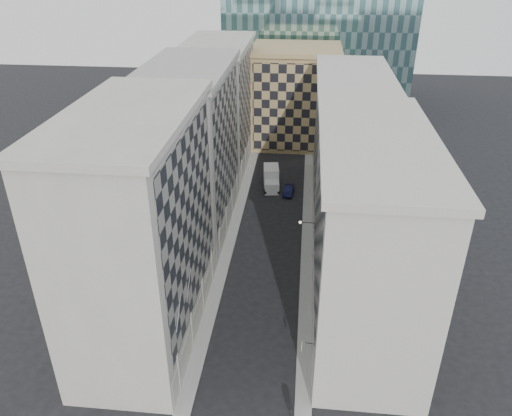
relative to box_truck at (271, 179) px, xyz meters
The scene contains 13 objects.
sidewalk_west 16.91m from the box_truck, 104.82° to the right, with size 1.50×100.00×0.15m, color gray.
sidewalk_east 17.48m from the box_truck, 69.21° to the right, with size 1.50×100.00×0.15m, color gray.
bldg_left_a 38.11m from the box_truck, 105.73° to the right, with size 10.80×22.80×23.70m.
bldg_left_b 19.33m from the box_truck, 126.79° to the right, with size 10.80×22.80×22.70m.
bldg_left_c 16.22m from the box_truck, 138.80° to the left, with size 10.80×22.80×21.70m.
bldg_right_a 34.61m from the box_truck, 69.32° to the right, with size 10.80×26.80×20.70m.
bldg_right_b 15.14m from the box_truck, 19.95° to the right, with size 10.80×28.80×19.70m.
tan_block 23.22m from the box_truck, 82.26° to the left, with size 16.80×14.80×18.80m.
flagpoles_left 41.13m from the box_truck, 97.02° to the right, with size 0.10×6.33×2.33m.
bracket_lamp 23.41m from the box_truck, 76.59° to the right, with size 1.98×0.36×0.36m.
box_truck is the anchor object (origin of this frame).
dark_car 3.95m from the box_truck, 38.84° to the right, with size 1.43×4.09×1.35m, color #0E1133.
shop_sign 41.25m from the box_truck, 81.76° to the right, with size 1.16×0.69×0.77m.
Camera 1 is at (4.21, -28.73, 36.49)m, focal length 35.00 mm.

